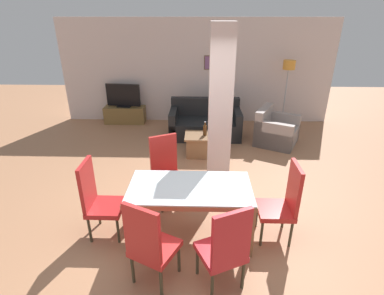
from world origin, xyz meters
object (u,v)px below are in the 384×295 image
Objects in this scene: armchair at (275,131)px; coffee_table at (200,145)px; dining_table at (190,197)px; dining_chair_head_right at (283,201)px; dining_chair_head_left at (98,198)px; dining_chair_far_left at (166,169)px; sofa at (205,124)px; tv_stand at (125,115)px; dining_chair_near_right at (225,247)px; bottle at (205,130)px; dining_chair_near_left at (150,243)px; tv_screen at (123,96)px; floor_lamp at (288,72)px.

armchair is 1.86m from coffee_table.
dining_table is 1.22m from dining_chair_head_right.
armchair is at bearing 136.20° from dining_chair_head_left.
sofa is (0.64, 2.82, -0.28)m from dining_chair_far_left.
tv_stand is at bearing -21.35° from sofa.
armchair is (1.86, 3.22, -0.32)m from dining_table.
dining_table is 4.93m from tv_stand.
bottle is (-0.18, 3.41, -0.01)m from dining_chair_near_right.
dining_table is at bearing 90.00° from dining_chair_near_left.
dining_chair_near_right is (0.40, -0.86, -0.04)m from dining_table.
dining_chair_head_left reaches higher than tv_screen.
dining_chair_head_right is at bearing 90.00° from dining_chair_head_left.
dining_chair_near_right reaches higher than armchair.
dining_chair_near_left is 3.43m from bottle.
dining_chair_head_right reaches higher than coffee_table.
dining_chair_far_left reaches higher than tv_stand.
coffee_table is 0.35m from bottle.
dining_chair_near_right is 3.41m from bottle.
dining_chair_head_right is 4.53m from floor_lamp.
dining_table reaches higher than bottle.
dining_chair_near_right is (-0.82, -0.86, 0.00)m from dining_chair_head_right.
dining_table is 2.42× the size of coffee_table.
dining_chair_far_left reaches higher than armchair.
dining_chair_near_right is at bearing -110.08° from floor_lamp.
dining_chair_head_right is 1.00× the size of dining_chair_near_right.
dining_table is 3.74m from armchair.
tv_screen is (-1.55, 3.68, 0.18)m from dining_chair_far_left.
dining_chair_far_left and dining_chair_near_left have the same top height.
dining_chair_head_right is 1.01× the size of tv_stand.
armchair is at bearing 45.35° from dining_chair_near_right.
tv_screen reaches higher than tv_stand.
tv_screen is (-0.00, 0.00, 0.53)m from tv_stand.
bottle is 2.93m from tv_screen.
dining_chair_head_left is 3.69× the size of bottle.
dining_chair_head_right reaches higher than tv_screen.
dining_chair_far_left is 2.91m from sofa.
armchair is 4.03m from tv_stand.
coffee_table and tv_stand have the same top height.
sofa is 1.11m from coffee_table.
dining_chair_head_right is 1.19m from dining_chair_near_right.
dining_chair_far_left is 3.69× the size of bottle.
dining_chair_head_right is 3.30m from armchair.
dining_chair_near_right is 4.52m from sofa.
bottle is at bearing -135.93° from dining_chair_far_left.
dining_chair_near_right is at bearing 119.73° from tv_screen.
dining_table is 1.46× the size of dining_chair_near_right.
dining_chair_far_left is at bearing -16.76° from armchair.
dining_chair_far_left and dining_chair_head_left have the same top height.
dining_chair_near_left is at bearing 64.02° from dining_chair_far_left.
floor_lamp reaches higher than dining_chair_near_right.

